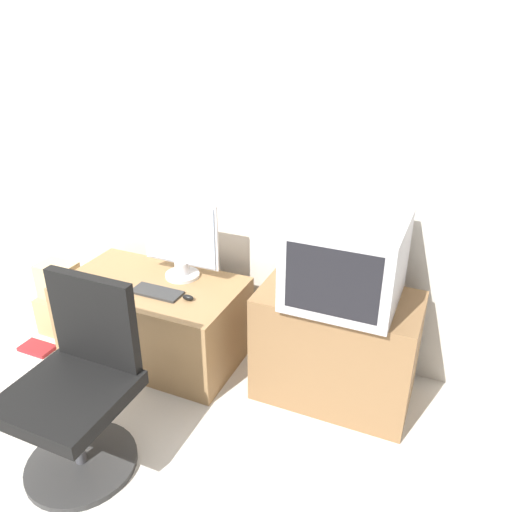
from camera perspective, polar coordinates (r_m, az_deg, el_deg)
name	(u,v)px	position (r m, az deg, el deg)	size (l,w,h in m)	color
ground_plane	(68,458)	(2.74, -20.73, -20.74)	(12.00, 12.00, 0.00)	beige
wall_back	(192,132)	(3.04, -7.37, 13.86)	(4.40, 0.05, 2.60)	beige
desk	(155,319)	(3.13, -11.51, -7.02)	(1.06, 0.61, 0.50)	#937047
side_stand	(336,347)	(2.75, 9.08, -10.20)	(0.83, 0.46, 0.63)	olive
main_monitor	(180,240)	(2.95, -8.67, 1.83)	(0.49, 0.21, 0.48)	silver
keyboard	(157,292)	(2.89, -11.25, -4.08)	(0.29, 0.12, 0.01)	#2D2D2D
mouse	(188,298)	(2.79, -7.78, -4.73)	(0.07, 0.03, 0.03)	black
crt_tv	(346,260)	(2.47, 10.27, -0.42)	(0.53, 0.53, 0.43)	#B7B7BC
office_chair	(79,391)	(2.45, -19.61, -14.34)	(0.51, 0.51, 0.90)	#333333
cardboard_box_lower	(65,312)	(3.59, -21.03, -6.01)	(0.26, 0.27, 0.25)	tan
cardboard_box_upper	(58,280)	(3.48, -21.65, -2.60)	(0.24, 0.18, 0.23)	#D1B27F
book	(37,348)	(3.51, -23.73, -9.61)	(0.22, 0.13, 0.02)	maroon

